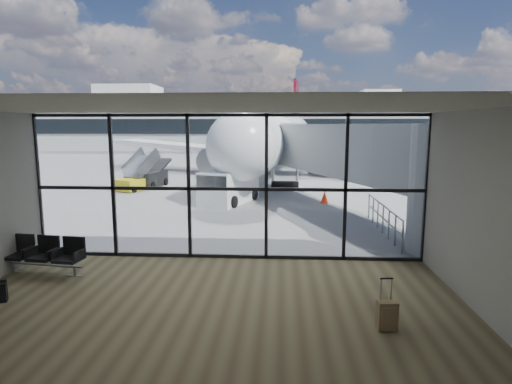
# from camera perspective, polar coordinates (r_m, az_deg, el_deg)

# --- Properties ---
(ground) EXTENTS (220.00, 220.00, 0.00)m
(ground) POSITION_cam_1_polar(r_m,az_deg,el_deg) (53.12, 1.61, 4.38)
(ground) COLOR slate
(ground) RESTS_ON ground
(lounge_shell) EXTENTS (12.02, 8.01, 4.51)m
(lounge_shell) POSITION_cam_1_polar(r_m,az_deg,el_deg) (8.43, -7.95, -1.33)
(lounge_shell) COLOR brown
(lounge_shell) RESTS_ON ground
(glass_curtain_wall) EXTENTS (12.10, 0.12, 4.50)m
(glass_curtain_wall) POSITION_cam_1_polar(r_m,az_deg,el_deg) (13.17, -3.83, 0.62)
(glass_curtain_wall) COLOR white
(glass_curtain_wall) RESTS_ON ground
(jet_bridge) EXTENTS (8.00, 16.50, 4.33)m
(jet_bridge) POSITION_cam_1_polar(r_m,az_deg,el_deg) (20.31, 12.64, 4.77)
(jet_bridge) COLOR #9C9FA1
(jet_bridge) RESTS_ON ground
(apron_railing) EXTENTS (0.06, 5.46, 1.11)m
(apron_railing) POSITION_cam_1_polar(r_m,az_deg,el_deg) (17.24, 16.59, -2.93)
(apron_railing) COLOR gray
(apron_railing) RESTS_ON ground
(far_terminal) EXTENTS (80.00, 12.20, 11.00)m
(far_terminal) POSITION_cam_1_polar(r_m,az_deg,el_deg) (74.94, 1.71, 8.90)
(far_terminal) COLOR #ADADA9
(far_terminal) RESTS_ON ground
(tree_0) EXTENTS (4.95, 4.95, 7.12)m
(tree_0) POSITION_cam_1_polar(r_m,az_deg,el_deg) (96.90, -25.67, 8.28)
(tree_0) COLOR #382619
(tree_0) RESTS_ON ground
(tree_1) EXTENTS (5.61, 5.61, 8.07)m
(tree_1) POSITION_cam_1_polar(r_m,az_deg,el_deg) (94.17, -22.46, 8.86)
(tree_1) COLOR #382619
(tree_1) RESTS_ON ground
(tree_2) EXTENTS (6.27, 6.27, 9.03)m
(tree_2) POSITION_cam_1_polar(r_m,az_deg,el_deg) (91.74, -19.06, 9.45)
(tree_2) COLOR #382619
(tree_2) RESTS_ON ground
(tree_3) EXTENTS (4.95, 4.95, 7.12)m
(tree_3) POSITION_cam_1_polar(r_m,az_deg,el_deg) (89.64, -15.43, 8.85)
(tree_3) COLOR #382619
(tree_3) RESTS_ON ground
(tree_4) EXTENTS (5.61, 5.61, 8.07)m
(tree_4) POSITION_cam_1_polar(r_m,az_deg,el_deg) (87.91, -11.69, 9.39)
(tree_4) COLOR #382619
(tree_4) RESTS_ON ground
(tree_5) EXTENTS (6.27, 6.27, 9.03)m
(tree_5) POSITION_cam_1_polar(r_m,az_deg,el_deg) (86.57, -7.81, 9.92)
(tree_5) COLOR #382619
(tree_5) RESTS_ON ground
(seating_row) EXTENTS (2.34, 0.92, 1.04)m
(seating_row) POSITION_cam_1_polar(r_m,az_deg,el_deg) (13.56, -26.26, -7.27)
(seating_row) COLOR gray
(seating_row) RESTS_ON ground
(suitcase) EXTENTS (0.42, 0.33, 1.07)m
(suitcase) POSITION_cam_1_polar(r_m,az_deg,el_deg) (9.39, 17.08, -15.45)
(suitcase) COLOR olive
(suitcase) RESTS_ON ground
(airliner) EXTENTS (32.70, 38.02, 9.81)m
(airliner) POSITION_cam_1_polar(r_m,az_deg,el_deg) (38.91, 3.21, 7.15)
(airliner) COLOR white
(airliner) RESTS_ON ground
(service_van) EXTENTS (3.02, 4.42, 1.77)m
(service_van) POSITION_cam_1_polar(r_m,az_deg,el_deg) (23.04, -3.69, 0.79)
(service_van) COLOR white
(service_van) RESTS_ON ground
(belt_loader) EXTENTS (1.98, 4.06, 1.79)m
(belt_loader) POSITION_cam_1_polar(r_m,az_deg,el_deg) (30.06, -13.90, 1.84)
(belt_loader) COLOR black
(belt_loader) RESTS_ON ground
(mobile_stairs) EXTENTS (2.43, 3.34, 2.14)m
(mobile_stairs) POSITION_cam_1_polar(r_m,az_deg,el_deg) (28.82, -15.79, 1.30)
(mobile_stairs) COLOR gold
(mobile_stairs) RESTS_ON ground
(traffic_cone_a) EXTENTS (0.43, 0.43, 0.62)m
(traffic_cone_a) POSITION_cam_1_polar(r_m,az_deg,el_deg) (26.51, -2.39, 0.52)
(traffic_cone_a) COLOR #FF3B0D
(traffic_cone_a) RESTS_ON ground
(traffic_cone_b) EXTENTS (0.45, 0.45, 0.64)m
(traffic_cone_b) POSITION_cam_1_polar(r_m,az_deg,el_deg) (23.41, 9.11, -0.68)
(traffic_cone_b) COLOR red
(traffic_cone_b) RESTS_ON ground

